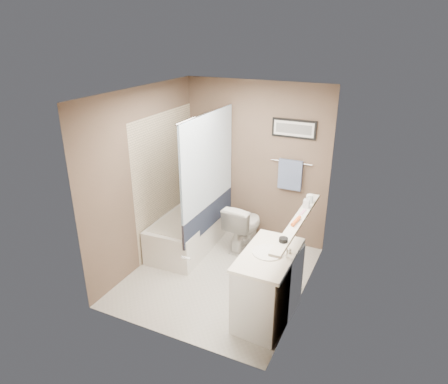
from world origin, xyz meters
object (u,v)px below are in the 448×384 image
at_px(candle_bowl_near, 283,240).
at_px(soap_bottle, 307,202).
at_px(toilet, 244,225).
at_px(hair_brush_front, 296,221).
at_px(glass_jar, 310,199).
at_px(bathtub, 190,230).
at_px(vanity, 268,288).

distance_m(candle_bowl_near, soap_bottle, 0.88).
bearing_deg(toilet, hair_brush_front, 138.68).
bearing_deg(hair_brush_front, glass_jar, 90.00).
bearing_deg(glass_jar, candle_bowl_near, -90.00).
xyz_separation_m(candle_bowl_near, glass_jar, (0.00, 1.04, 0.03)).
height_order(glass_jar, soap_bottle, soap_bottle).
bearing_deg(bathtub, vanity, -35.54).
bearing_deg(bathtub, toilet, 18.82).
distance_m(candle_bowl_near, hair_brush_front, 0.45).
bearing_deg(toilet, candle_bowl_near, 128.71).
relative_size(toilet, glass_jar, 7.24).
relative_size(bathtub, soap_bottle, 9.94).
height_order(bathtub, candle_bowl_near, candle_bowl_near).
xyz_separation_m(hair_brush_front, glass_jar, (0.00, 0.59, 0.03)).
bearing_deg(vanity, hair_brush_front, 60.89).
bearing_deg(toilet, bathtub, 25.60).
relative_size(candle_bowl_near, soap_bottle, 0.60).
relative_size(candle_bowl_near, glass_jar, 0.90).
height_order(toilet, hair_brush_front, hair_brush_front).
relative_size(bathtub, hair_brush_front, 6.82).
distance_m(toilet, glass_jar, 1.38).
bearing_deg(candle_bowl_near, soap_bottle, 90.00).
relative_size(bathtub, candle_bowl_near, 16.67).
bearing_deg(glass_jar, soap_bottle, -90.00).
bearing_deg(bathtub, hair_brush_front, -25.45).
bearing_deg(hair_brush_front, bathtub, 156.98).
relative_size(toilet, candle_bowl_near, 8.05).
bearing_deg(candle_bowl_near, glass_jar, 90.00).
relative_size(vanity, soap_bottle, 5.96).
distance_m(bathtub, soap_bottle, 2.04).
bearing_deg(hair_brush_front, toilet, 134.32).
height_order(vanity, candle_bowl_near, candle_bowl_near).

